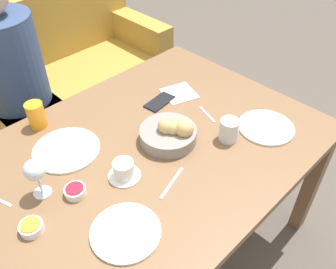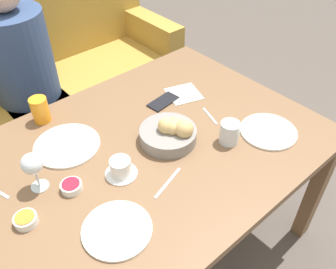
{
  "view_description": "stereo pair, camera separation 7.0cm",
  "coord_description": "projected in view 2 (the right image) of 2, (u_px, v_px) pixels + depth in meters",
  "views": [
    {
      "loc": [
        -0.7,
        -0.79,
        1.69
      ],
      "look_at": [
        0.06,
        -0.03,
        0.74
      ],
      "focal_mm": 38.0,
      "sensor_mm": 36.0,
      "label": 1
    },
    {
      "loc": [
        -0.65,
        -0.84,
        1.69
      ],
      "look_at": [
        0.06,
        -0.03,
        0.74
      ],
      "focal_mm": 38.0,
      "sensor_mm": 36.0,
      "label": 2
    }
  ],
  "objects": [
    {
      "name": "juice_glass",
      "position": [
        40.0,
        110.0,
        1.52
      ],
      "size": [
        0.07,
        0.07,
        0.11
      ],
      "color": "orange",
      "rests_on": "dining_table"
    },
    {
      "name": "jam_bowl_berry",
      "position": [
        71.0,
        186.0,
        1.25
      ],
      "size": [
        0.08,
        0.08,
        0.03
      ],
      "color": "white",
      "rests_on": "dining_table"
    },
    {
      "name": "ground_plane",
      "position": [
        156.0,
        241.0,
        1.91
      ],
      "size": [
        10.0,
        10.0,
        0.0
      ],
      "primitive_type": "plane",
      "color": "#564C44"
    },
    {
      "name": "fork_silver",
      "position": [
        168.0,
        183.0,
        1.28
      ],
      "size": [
        0.16,
        0.06,
        0.0
      ],
      "color": "#B7B7BC",
      "rests_on": "dining_table"
    },
    {
      "name": "wine_glass",
      "position": [
        32.0,
        165.0,
        1.19
      ],
      "size": [
        0.08,
        0.08,
        0.16
      ],
      "color": "silver",
      "rests_on": "dining_table"
    },
    {
      "name": "spoon_coffee",
      "position": [
        210.0,
        116.0,
        1.58
      ],
      "size": [
        0.05,
        0.12,
        0.0
      ],
      "color": "#B7B7BC",
      "rests_on": "dining_table"
    },
    {
      "name": "dining_table",
      "position": [
        153.0,
        158.0,
        1.5
      ],
      "size": [
        1.37,
        1.04,
        0.71
      ],
      "color": "brown",
      "rests_on": "ground_plane"
    },
    {
      "name": "coffee_cup",
      "position": [
        121.0,
        168.0,
        1.29
      ],
      "size": [
        0.12,
        0.12,
        0.07
      ],
      "color": "white",
      "rests_on": "dining_table"
    },
    {
      "name": "jam_bowl_honey",
      "position": [
        26.0,
        220.0,
        1.14
      ],
      "size": [
        0.08,
        0.08,
        0.03
      ],
      "color": "white",
      "rests_on": "dining_table"
    },
    {
      "name": "plate_far_center",
      "position": [
        67.0,
        145.0,
        1.43
      ],
      "size": [
        0.26,
        0.26,
        0.01
      ],
      "color": "silver",
      "rests_on": "dining_table"
    },
    {
      "name": "seated_person",
      "position": [
        29.0,
        89.0,
        2.12
      ],
      "size": [
        0.37,
        0.48,
        1.18
      ],
      "color": "#23232D",
      "rests_on": "ground_plane"
    },
    {
      "name": "couch",
      "position": [
        64.0,
        85.0,
        2.46
      ],
      "size": [
        1.54,
        0.7,
        0.91
      ],
      "color": "#B28938",
      "rests_on": "ground_plane"
    },
    {
      "name": "napkin",
      "position": [
        184.0,
        94.0,
        1.7
      ],
      "size": [
        0.19,
        0.19,
        0.0
      ],
      "color": "silver",
      "rests_on": "dining_table"
    },
    {
      "name": "cell_phone",
      "position": [
        163.0,
        102.0,
        1.65
      ],
      "size": [
        0.16,
        0.09,
        0.01
      ],
      "color": "black",
      "rests_on": "dining_table"
    },
    {
      "name": "water_tumbler",
      "position": [
        229.0,
        133.0,
        1.42
      ],
      "size": [
        0.08,
        0.08,
        0.09
      ],
      "color": "silver",
      "rests_on": "dining_table"
    },
    {
      "name": "plate_near_right",
      "position": [
        268.0,
        131.0,
        1.49
      ],
      "size": [
        0.24,
        0.24,
        0.01
      ],
      "color": "silver",
      "rests_on": "dining_table"
    },
    {
      "name": "bread_basket",
      "position": [
        170.0,
        133.0,
        1.43
      ],
      "size": [
        0.23,
        0.23,
        0.12
      ],
      "color": "gray",
      "rests_on": "dining_table"
    },
    {
      "name": "plate_near_left",
      "position": [
        117.0,
        230.0,
        1.13
      ],
      "size": [
        0.23,
        0.23,
        0.01
      ],
      "color": "silver",
      "rests_on": "dining_table"
    }
  ]
}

